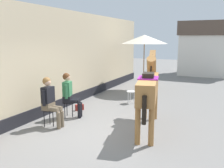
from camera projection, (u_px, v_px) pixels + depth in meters
name	position (u px, v px, depth m)	size (l,w,h in m)	color
ground_plane	(142.00, 104.00, 9.12)	(40.00, 40.00, 0.00)	slate
pub_facade_wall	(60.00, 64.00, 8.57)	(0.34, 14.00, 3.40)	#CCB793
distant_cottage	(206.00, 48.00, 16.17)	(3.40, 2.60, 3.50)	silver
seated_visitor_near	(50.00, 99.00, 6.74)	(0.61, 0.49, 1.39)	black
seated_visitor_far	(69.00, 93.00, 7.55)	(0.61, 0.49, 1.39)	black
saddled_horse_center	(149.00, 87.00, 6.52)	(0.95, 2.95, 2.06)	#9E6B38
cafe_parasol	(144.00, 40.00, 11.19)	(2.10, 2.10, 2.58)	black
spare_stool_white	(131.00, 93.00, 9.27)	(0.32, 0.32, 0.46)	white
satchel_bag	(80.00, 107.00, 8.40)	(0.28, 0.12, 0.20)	maroon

